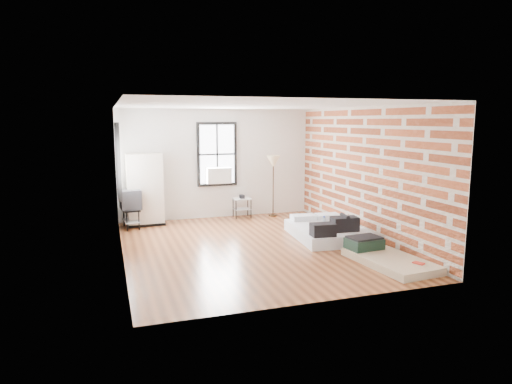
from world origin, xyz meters
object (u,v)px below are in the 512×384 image
object	(u,v)px
mattress_bare	(384,256)
floor_lamp	(273,165)
wardrobe	(145,190)
side_table	(242,202)
mattress_main	(327,231)
tv_stand	(131,201)

from	to	relation	value
mattress_bare	floor_lamp	distance (m)	4.57
mattress_bare	wardrobe	size ratio (longest dim) A/B	1.03
wardrobe	mattress_bare	bearing A→B (deg)	-50.53
wardrobe	side_table	distance (m)	2.50
mattress_main	side_table	xyz separation A→B (m)	(-1.15, 2.59, 0.23)
mattress_bare	wardrobe	bearing A→B (deg)	125.15
tv_stand	wardrobe	bearing A→B (deg)	30.35
mattress_main	floor_lamp	world-z (taller)	floor_lamp
wardrobe	side_table	world-z (taller)	wardrobe
mattress_main	mattress_bare	bearing A→B (deg)	-79.53
side_table	floor_lamp	xyz separation A→B (m)	(0.84, -0.07, 0.97)
floor_lamp	tv_stand	xyz separation A→B (m)	(-3.64, -0.25, -0.72)
floor_lamp	tv_stand	size ratio (longest dim) A/B	1.75
side_table	floor_lamp	size ratio (longest dim) A/B	0.37
tv_stand	mattress_main	bearing A→B (deg)	-34.81
wardrobe	tv_stand	xyz separation A→B (m)	(-0.35, -0.25, -0.21)
mattress_bare	floor_lamp	size ratio (longest dim) A/B	1.11
wardrobe	floor_lamp	world-z (taller)	wardrobe
mattress_main	tv_stand	bearing A→B (deg)	155.34
side_table	mattress_bare	bearing A→B (deg)	-73.41
mattress_main	wardrobe	world-z (taller)	wardrobe
wardrobe	floor_lamp	size ratio (longest dim) A/B	1.08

